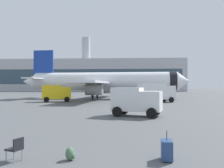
# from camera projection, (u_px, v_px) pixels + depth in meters

# --- Properties ---
(airplane_at_gate) EXTENTS (35.77, 32.28, 10.50)m
(airplane_at_gate) POSITION_uv_depth(u_px,v_px,m) (103.00, 82.00, 48.88)
(airplane_at_gate) COLOR white
(airplane_at_gate) RESTS_ON ground
(service_truck) EXTENTS (5.22, 3.58, 2.90)m
(service_truck) POSITION_uv_depth(u_px,v_px,m) (56.00, 92.00, 40.24)
(service_truck) COLOR yellow
(service_truck) RESTS_ON ground
(fuel_truck) EXTENTS (6.46, 4.25, 3.20)m
(fuel_truck) POSITION_uv_depth(u_px,v_px,m) (156.00, 92.00, 39.08)
(fuel_truck) COLOR white
(fuel_truck) RESTS_ON ground
(cargo_van) EXTENTS (4.79, 3.37, 2.60)m
(cargo_van) POSITION_uv_depth(u_px,v_px,m) (136.00, 100.00, 21.17)
(cargo_van) COLOR white
(cargo_van) RESTS_ON ground
(safety_cone_near) EXTENTS (0.44, 0.44, 0.79)m
(safety_cone_near) POSITION_uv_depth(u_px,v_px,m) (157.00, 99.00, 41.65)
(safety_cone_near) COLOR #F2590C
(safety_cone_near) RESTS_ON ground
(safety_cone_mid) EXTENTS (0.44, 0.44, 0.67)m
(safety_cone_mid) POSITION_uv_depth(u_px,v_px,m) (146.00, 100.00, 39.03)
(safety_cone_mid) COLOR #F2590C
(safety_cone_mid) RESTS_ON ground
(rolling_suitcase) EXTENTS (0.46, 0.67, 1.10)m
(rolling_suitcase) POSITION_uv_depth(u_px,v_px,m) (167.00, 150.00, 8.60)
(rolling_suitcase) COLOR navy
(rolling_suitcase) RESTS_ON ground
(traveller_backpack) EXTENTS (0.36, 0.40, 0.48)m
(traveller_backpack) POSITION_uv_depth(u_px,v_px,m) (70.00, 154.00, 8.62)
(traveller_backpack) COLOR #476B4C
(traveller_backpack) RESTS_ON ground
(gate_chair) EXTENTS (0.62, 0.62, 0.86)m
(gate_chair) POSITION_uv_depth(u_px,v_px,m) (16.00, 148.00, 8.48)
(gate_chair) COLOR black
(gate_chair) RESTS_ON ground
(terminal_building) EXTENTS (95.49, 19.15, 28.05)m
(terminal_building) POSITION_uv_depth(u_px,v_px,m) (90.00, 76.00, 121.49)
(terminal_building) COLOR #B2B2B7
(terminal_building) RESTS_ON ground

